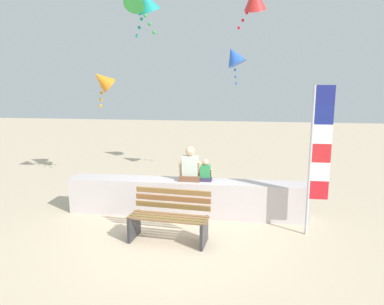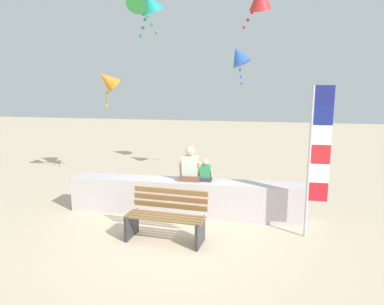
# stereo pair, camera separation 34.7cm
# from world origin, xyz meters

# --- Properties ---
(ground_plane) EXTENTS (40.00, 40.00, 0.00)m
(ground_plane) POSITION_xyz_m (0.00, 0.00, 0.00)
(ground_plane) COLOR beige
(seawall_ledge) EXTENTS (5.04, 0.54, 0.76)m
(seawall_ledge) POSITION_xyz_m (0.00, 1.29, 0.38)
(seawall_ledge) COLOR beige
(seawall_ledge) RESTS_ON ground
(park_bench) EXTENTS (1.46, 0.73, 0.88)m
(park_bench) POSITION_xyz_m (-0.11, 0.00, 0.41)
(park_bench) COLOR olive
(park_bench) RESTS_ON ground
(person_adult) EXTENTS (0.47, 0.35, 0.72)m
(person_adult) POSITION_xyz_m (0.08, 1.31, 1.04)
(person_adult) COLOR brown
(person_adult) RESTS_ON seawall_ledge
(person_child) EXTENTS (0.30, 0.22, 0.47)m
(person_child) POSITION_xyz_m (0.40, 1.31, 0.94)
(person_child) COLOR #33304A
(person_child) RESTS_ON seawall_ledge
(flag_banner) EXTENTS (0.38, 0.05, 2.75)m
(flag_banner) POSITION_xyz_m (2.48, 0.58, 1.59)
(flag_banner) COLOR #B7B7BC
(flag_banner) RESTS_ON ground
(kite_teal) EXTENTS (0.87, 0.89, 1.07)m
(kite_teal) POSITION_xyz_m (-1.15, 2.63, 4.60)
(kite_teal) COLOR teal
(kite_blue) EXTENTS (0.76, 0.75, 1.08)m
(kite_blue) POSITION_xyz_m (0.86, 4.13, 3.47)
(kite_blue) COLOR blue
(kite_orange) EXTENTS (0.83, 0.77, 1.10)m
(kite_orange) POSITION_xyz_m (-2.61, 3.44, 2.84)
(kite_orange) COLOR orange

